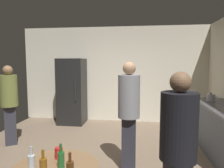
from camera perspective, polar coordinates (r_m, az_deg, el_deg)
The scene contains 12 objects.
ground_plane at distance 3.85m, azimuth -5.00°, elevation -21.04°, with size 5.20×5.20×0.10m, color #7A6651.
wall_back at distance 6.04m, azimuth 0.38°, elevation 2.62°, with size 5.32×0.06×2.70m, color silver.
refrigerator at distance 5.91m, azimuth -10.83°, elevation -1.94°, with size 0.70×0.68×1.80m.
kitchen_counter at distance 4.44m, azimuth 27.77°, elevation -11.04°, with size 0.64×1.93×0.90m.
kettle at distance 4.82m, azimuth 25.34°, elevation -3.31°, with size 0.24×0.17×0.18m.
beer_bottle_amber at distance 1.99m, azimuth -18.21°, elevation -20.53°, with size 0.06×0.06×0.23m.
beer_bottle_green at distance 2.07m, azimuth -13.74°, elevation -19.32°, with size 0.06×0.06×0.23m.
beer_bottle_clear at distance 2.08m, azimuth -21.07°, elevation -19.39°, with size 0.06×0.06×0.23m.
plastic_cup_red at distance 2.27m, azimuth -14.30°, elevation -17.73°, with size 0.08×0.08×0.11m, color red.
person_in_gray_shirt at distance 3.29m, azimuth 4.62°, elevation -6.35°, with size 0.36×0.36×1.70m.
person_in_olive_shirt at distance 4.75m, azimuth -26.26°, elevation -3.67°, with size 0.47×0.47×1.64m.
person_in_black_shirt at distance 2.10m, azimuth 17.59°, elevation -15.35°, with size 0.46×0.46×1.61m.
Camera 1 is at (0.77, -3.35, 1.69)m, focal length 33.54 mm.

